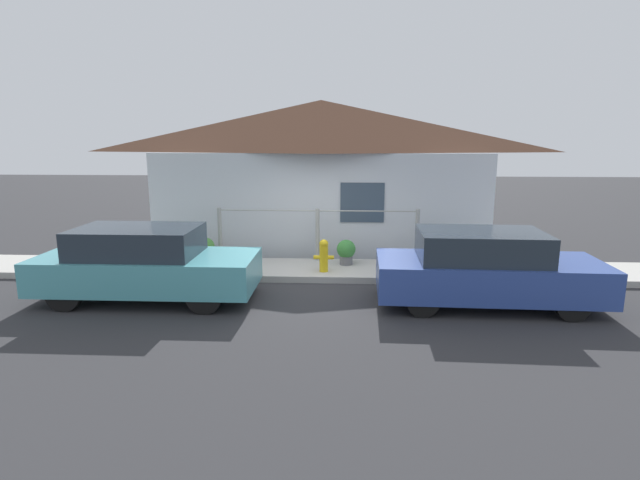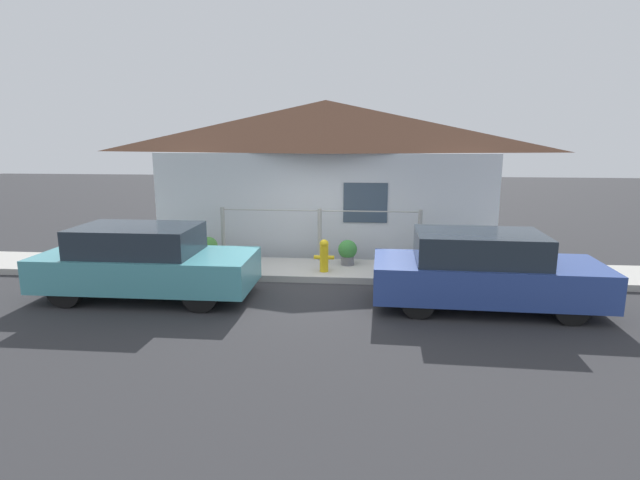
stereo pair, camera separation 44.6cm
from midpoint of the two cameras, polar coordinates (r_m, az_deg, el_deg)
The scene contains 10 objects.
ground_plane at distance 10.84m, azimuth -1.91°, elevation -4.98°, with size 60.00×60.00×0.00m, color #2D2D30.
sidewalk at distance 11.62m, azimuth -1.57°, elevation -3.47°, with size 24.00×1.66×0.14m.
house at distance 13.52m, azimuth -0.85°, elevation 12.06°, with size 9.14×2.23×4.06m.
fence at distance 12.10m, azimuth -1.34°, elevation 0.89°, with size 4.90×0.10×1.27m.
car_left at distance 10.26m, azimuth -20.53°, elevation -2.56°, with size 4.17×1.69×1.43m.
car_right at distance 9.73m, azimuth 17.18°, elevation -3.20°, with size 4.16×1.80×1.42m.
fire_hydrant at distance 11.14m, azimuth -0.71°, elevation -1.71°, with size 0.46×0.20×0.73m.
potted_plant_near_hydrant at distance 11.77m, azimuth 1.92°, elevation -1.28°, with size 0.45×0.45×0.60m.
potted_plant_by_fence at distance 12.38m, azimuth -13.94°, elevation -0.97°, with size 0.43×0.43×0.59m.
potted_plant_corner at distance 11.98m, azimuth 15.08°, elevation -1.41°, with size 0.51×0.51×0.60m.
Camera 1 is at (0.67, -10.36, 3.12)m, focal length 28.00 mm.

